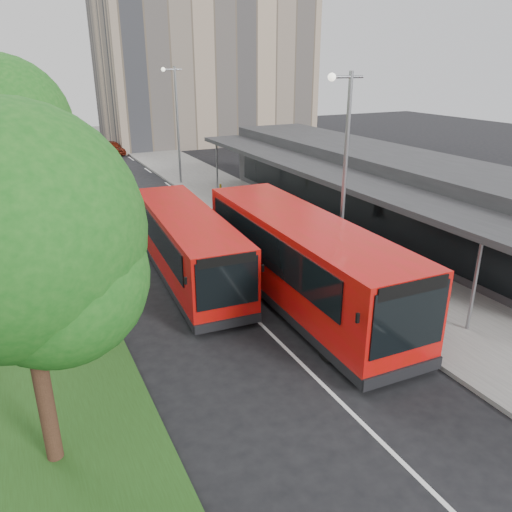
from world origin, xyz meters
The scene contains 17 objects.
ground centered at (0.00, 0.00, 0.00)m, with size 120.00×120.00×0.00m, color black.
pavement centered at (6.00, 20.00, 0.07)m, with size 5.00×80.00×0.15m, color slate.
grass_verge centered at (-7.00, 20.00, 0.05)m, with size 5.00×80.00×0.10m, color #214114.
lane_centre_line centered at (0.00, 15.00, 0.01)m, with size 0.12×70.00×0.01m, color silver.
kerb_dashes centered at (3.30, 19.00, 0.01)m, with size 0.12×56.00×0.01m.
office_block centered at (14.00, 42.00, 9.00)m, with size 22.00×12.00×18.00m, color tan.
station_building centered at (10.86, 8.00, 2.04)m, with size 7.70×26.00×4.00m.
tree_near centered at (-7.01, -2.95, 5.12)m, with size 4.93×4.93×7.93m.
tree_mid centered at (-7.01, 9.05, 5.70)m, with size 5.49×5.49×8.83m.
lamp_post_near centered at (4.12, 2.00, 4.72)m, with size 1.44×0.28×8.00m.
lamp_post_far centered at (4.12, 22.00, 4.72)m, with size 1.44×0.28×8.00m.
bus_main centered at (2.07, 1.35, 1.67)m, with size 3.24×11.55×3.25m.
bus_second centered at (-0.92, 5.38, 1.44)m, with size 3.16×10.06×2.81m.
litter_bin centered at (5.07, 8.84, 0.65)m, with size 0.56×0.56×1.00m, color #381F17.
bollard centered at (5.16, 16.63, 0.58)m, with size 0.14×0.14×0.87m, color yellow.
car_near centered at (2.21, 37.03, 0.65)m, with size 1.54×3.84×1.31m, color #631B0E.
car_far centered at (-0.63, 45.09, 0.53)m, with size 1.13×3.24×1.07m, color navy.
Camera 1 is at (-6.85, -12.96, 8.44)m, focal length 35.00 mm.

